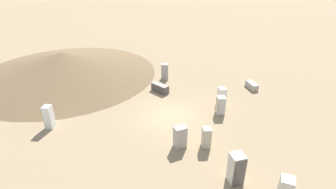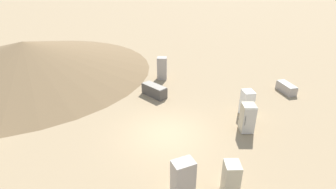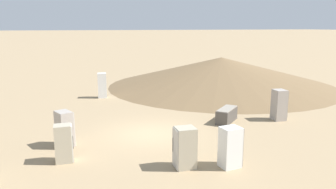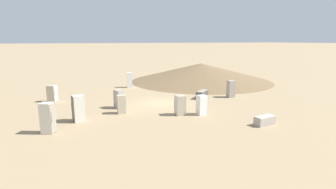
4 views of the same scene
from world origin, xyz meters
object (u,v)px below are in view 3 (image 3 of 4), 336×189
(discarded_fridge_6, at_px, (227,115))
(discarded_fridge_10, at_px, (65,129))
(discarded_fridge_3, at_px, (185,148))
(discarded_fridge_1, at_px, (279,105))
(discarded_fridge_2, at_px, (231,147))
(discarded_fridge_5, at_px, (102,85))
(discarded_fridge_8, at_px, (64,143))

(discarded_fridge_6, bearing_deg, discarded_fridge_10, -125.90)
(discarded_fridge_3, bearing_deg, discarded_fridge_1, -57.57)
(discarded_fridge_3, distance_m, discarded_fridge_6, 6.47)
(discarded_fridge_2, relative_size, discarded_fridge_6, 0.84)
(discarded_fridge_1, relative_size, discarded_fridge_5, 0.94)
(discarded_fridge_2, distance_m, discarded_fridge_10, 7.09)
(discarded_fridge_3, relative_size, discarded_fridge_5, 0.84)
(discarded_fridge_6, relative_size, discarded_fridge_10, 1.16)
(discarded_fridge_3, distance_m, discarded_fridge_10, 5.53)
(discarded_fridge_3, height_order, discarded_fridge_6, discarded_fridge_3)
(discarded_fridge_8, xyz_separation_m, discarded_fridge_10, (0.19, 1.75, 0.04))
(discarded_fridge_8, bearing_deg, discarded_fridge_5, 166.53)
(discarded_fridge_2, height_order, discarded_fridge_5, discarded_fridge_5)
(discarded_fridge_2, xyz_separation_m, discarded_fridge_8, (-5.64, 2.78, -0.03))
(discarded_fridge_1, xyz_separation_m, discarded_fridge_3, (-7.49, -3.77, -0.09))
(discarded_fridge_6, bearing_deg, discarded_fridge_5, 170.46)
(discarded_fridge_8, bearing_deg, discarded_fridge_6, 109.51)
(discarded_fridge_2, xyz_separation_m, discarded_fridge_5, (-2.06, 13.82, 0.15))
(discarded_fridge_5, bearing_deg, discarded_fridge_8, -96.40)
(discarded_fridge_1, relative_size, discarded_fridge_10, 1.10)
(discarded_fridge_2, relative_size, discarded_fridge_10, 0.98)
(discarded_fridge_3, relative_size, discarded_fridge_8, 1.04)
(discarded_fridge_1, xyz_separation_m, discarded_fridge_10, (-11.36, 0.19, -0.08))
(discarded_fridge_8, bearing_deg, discarded_fridge_3, 65.99)
(discarded_fridge_1, xyz_separation_m, discarded_fridge_6, (-2.88, 0.76, -0.48))
(discarded_fridge_5, xyz_separation_m, discarded_fridge_10, (-3.40, -9.30, -0.13))
(discarded_fridge_1, distance_m, discarded_fridge_10, 11.36)
(discarded_fridge_3, distance_m, discarded_fridge_8, 4.62)
(discarded_fridge_2, distance_m, discarded_fridge_3, 1.68)
(discarded_fridge_2, bearing_deg, discarded_fridge_10, -132.79)
(discarded_fridge_2, distance_m, discarded_fridge_6, 5.94)
(discarded_fridge_3, bearing_deg, discarded_fridge_5, 7.79)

